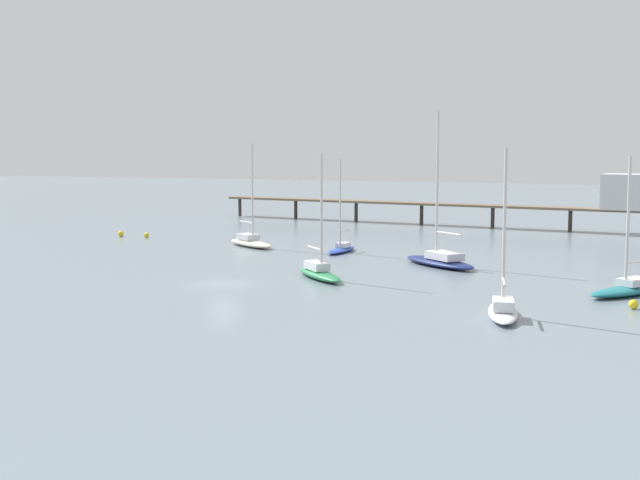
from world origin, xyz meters
The scene contains 11 objects.
ground_plane centered at (0.00, 0.00, 0.00)m, with size 400.00×400.00×0.00m, color slate.
pier centered at (16.07, 54.72, 4.25)m, with size 62.87×11.07×7.38m.
sailboat_cream centered at (-9.70, 23.71, 0.64)m, with size 7.94×6.38×11.04m.
sailboat_blue centered at (1.14, 22.78, 0.60)m, with size 1.60×6.44×9.45m.
sailboat_teal centered at (29.48, 7.14, 0.58)m, with size 6.35×8.09×10.01m.
sailboat_white centered at (22.53, -4.67, 0.65)m, with size 3.34×7.55×10.59m.
sailboat_green centered at (5.79, 5.64, 0.66)m, with size 6.68×6.79×10.20m.
sailboat_navy centered at (13.03, 16.51, 0.70)m, with size 9.03×8.10×13.83m.
mooring_buoy_near centered at (-28.78, 27.01, 0.35)m, with size 0.69×0.69×0.69m, color yellow.
mooring_buoy_inner centered at (-25.32, 27.24, 0.30)m, with size 0.59×0.59×0.59m, color yellow.
mooring_buoy_far centered at (29.98, 1.39, 0.32)m, with size 0.64×0.64×0.64m, color yellow.
Camera 1 is at (32.08, -57.67, 10.57)m, focal length 47.95 mm.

